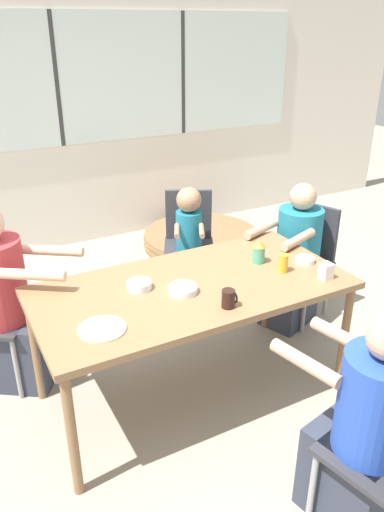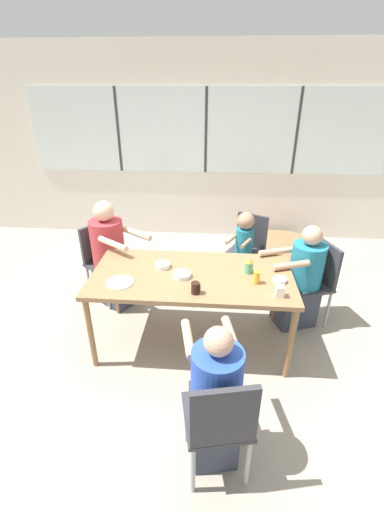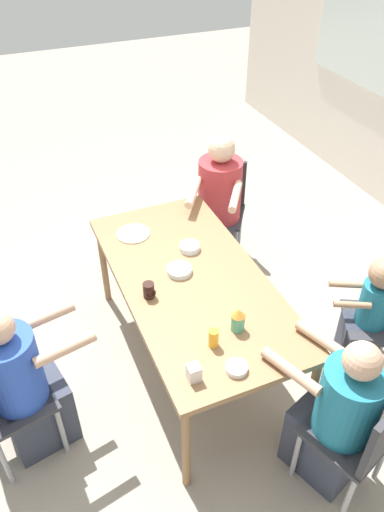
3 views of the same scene
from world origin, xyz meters
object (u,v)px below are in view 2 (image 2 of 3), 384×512
(person_toddler, at_px, (243,253))
(sippy_cup, at_px, (249,265))
(bowl_white_shallow, at_px, (182,275))
(person_woman_green_shirt, at_px, (215,401))
(person_man_blue_shirt, at_px, (301,282))
(chair_for_woman_green_shirt, at_px, (220,420))
(folded_table_stack, at_px, (281,250))
(person_man_teal_shirt, at_px, (112,259))
(coffee_mug, at_px, (196,288))
(juice_glass, at_px, (257,277))
(bowl_fruit, at_px, (163,265))
(bowl_cereal, at_px, (280,280))
(milk_carton_small, at_px, (280,291))
(chair_for_man_teal_shirt, at_px, (102,255))
(chair_for_toddler, at_px, (248,244))
(chair_for_man_blue_shirt, at_px, (316,276))

(person_toddler, distance_m, sippy_cup, 1.03)
(sippy_cup, height_order, bowl_white_shallow, sippy_cup)
(person_woman_green_shirt, xyz_separation_m, person_man_blue_shirt, (0.84, 1.50, -0.00))
(chair_for_woman_green_shirt, bearing_deg, folded_table_stack, 62.96)
(chair_for_woman_green_shirt, bearing_deg, person_man_teal_shirt, 110.48)
(coffee_mug, relative_size, juice_glass, 0.89)
(person_woman_green_shirt, xyz_separation_m, sippy_cup, (0.27, 1.18, 0.35))
(chair_for_woman_green_shirt, bearing_deg, sippy_cup, 68.35)
(chair_for_woman_green_shirt, height_order, bowl_fruit, chair_for_woman_green_shirt)
(bowl_cereal, distance_m, folded_table_stack, 2.18)
(person_toddler, bearing_deg, coffee_mug, 97.59)
(juice_glass, height_order, bowl_white_shallow, juice_glass)
(juice_glass, xyz_separation_m, bowl_white_shallow, (-0.64, 0.06, -0.04))
(person_man_blue_shirt, bearing_deg, bowl_cereal, 125.91)
(juice_glass, relative_size, milk_carton_small, 1.18)
(person_man_teal_shirt, xyz_separation_m, bowl_fruit, (0.66, -0.54, 0.25))
(chair_for_man_teal_shirt, distance_m, bowl_cereal, 2.02)
(person_woman_green_shirt, bearing_deg, bowl_cereal, 51.52)
(chair_for_toddler, distance_m, juice_glass, 1.31)
(person_woman_green_shirt, distance_m, bowl_white_shallow, 1.14)
(person_woman_green_shirt, relative_size, bowl_fruit, 7.85)
(chair_for_man_teal_shirt, bearing_deg, bowl_white_shallow, 85.87)
(chair_for_woman_green_shirt, relative_size, chair_for_man_teal_shirt, 1.00)
(bowl_white_shallow, xyz_separation_m, folded_table_stack, (1.24, 2.00, -0.70))
(chair_for_man_blue_shirt, xyz_separation_m, person_man_blue_shirt, (-0.16, -0.06, -0.04))
(person_toddler, bearing_deg, chair_for_woman_green_shirt, 110.60)
(chair_for_woman_green_shirt, height_order, sippy_cup, sippy_cup)
(bowl_white_shallow, xyz_separation_m, bowl_fruit, (-0.19, 0.15, 0.00))
(milk_carton_small, height_order, bowl_fruit, milk_carton_small)
(chair_for_man_teal_shirt, xyz_separation_m, bowl_fruit, (0.80, -0.63, 0.25))
(bowl_fruit, relative_size, folded_table_stack, 0.12)
(person_woman_green_shirt, distance_m, sippy_cup, 1.26)
(chair_for_man_blue_shirt, bearing_deg, milk_carton_small, 125.70)
(person_woman_green_shirt, xyz_separation_m, bowl_cereal, (0.53, 1.04, 0.29))
(sippy_cup, relative_size, bowl_cereal, 1.26)
(coffee_mug, bearing_deg, chair_for_toddler, 69.84)
(person_woman_green_shirt, height_order, milk_carton_small, person_woman_green_shirt)
(chair_for_toddler, xyz_separation_m, bowl_cereal, (0.16, -1.23, 0.25))
(person_man_blue_shirt, bearing_deg, person_woman_green_shirt, 130.92)
(bowl_white_shallow, bearing_deg, coffee_mug, -61.03)
(person_man_teal_shirt, bearing_deg, bowl_cereal, 101.49)
(person_woman_green_shirt, relative_size, sippy_cup, 7.41)
(bowl_white_shallow, height_order, folded_table_stack, bowl_white_shallow)
(chair_for_toddler, bearing_deg, milk_carton_small, 122.03)
(chair_for_man_blue_shirt, bearing_deg, sippy_cup, 97.63)
(chair_for_man_teal_shirt, distance_m, milk_carton_small, 2.09)
(chair_for_man_blue_shirt, distance_m, milk_carton_small, 0.94)
(sippy_cup, xyz_separation_m, bowl_cereal, (0.26, -0.14, -0.06))
(chair_for_toddler, relative_size, coffee_mug, 8.85)
(chair_for_man_teal_shirt, xyz_separation_m, coffee_mug, (1.13, -1.04, 0.28))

